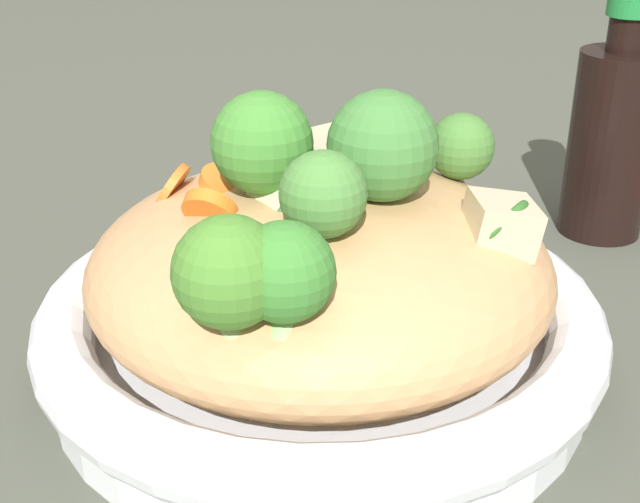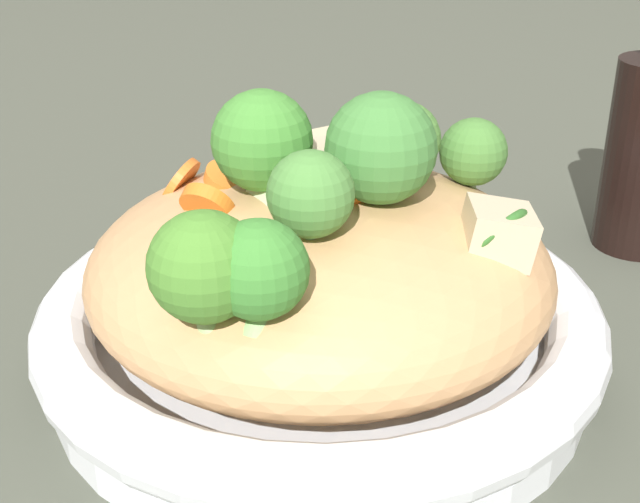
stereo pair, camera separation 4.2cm
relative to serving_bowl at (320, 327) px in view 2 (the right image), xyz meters
name	(u,v)px [view 2 (the right image)]	position (x,y,z in m)	size (l,w,h in m)	color
ground_plane	(320,366)	(0.00, 0.00, -0.02)	(3.00, 3.00, 0.00)	#484C40
serving_bowl	(320,327)	(0.00, 0.00, 0.00)	(0.28, 0.28, 0.05)	white
noodle_heap	(320,267)	(0.00, 0.00, 0.03)	(0.23, 0.23, 0.08)	tan
broccoli_florets	(323,183)	(-0.02, -0.01, 0.09)	(0.22, 0.14, 0.08)	#9BB978
carrot_coins	(270,182)	(0.01, 0.03, 0.07)	(0.12, 0.13, 0.04)	orange
zucchini_slices	(334,185)	(0.01, 0.00, 0.07)	(0.09, 0.15, 0.05)	beige
chicken_chunks	(375,181)	(0.02, -0.02, 0.08)	(0.08, 0.13, 0.04)	#C9B290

